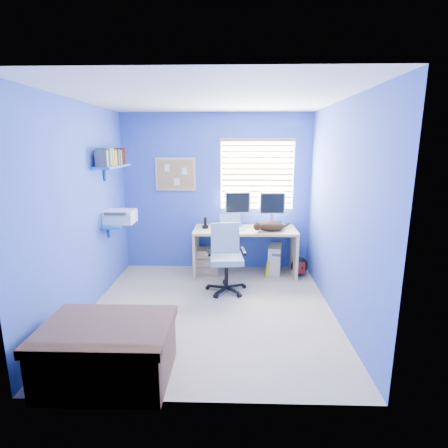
{
  "coord_description": "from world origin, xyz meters",
  "views": [
    {
      "loc": [
        0.28,
        -3.99,
        2.0
      ],
      "look_at": [
        0.15,
        0.65,
        0.95
      ],
      "focal_mm": 28.0,
      "sensor_mm": 36.0,
      "label": 1
    }
  ],
  "objects_px": {
    "laptop": "(232,223)",
    "tower_pc": "(275,259)",
    "cat": "(270,226)",
    "office_chair": "(226,266)",
    "desk": "(245,252)"
  },
  "relations": [
    {
      "from": "tower_pc",
      "to": "desk",
      "type": "bearing_deg",
      "value": -158.45
    },
    {
      "from": "office_chair",
      "to": "tower_pc",
      "type": "bearing_deg",
      "value": 43.51
    },
    {
      "from": "laptop",
      "to": "office_chair",
      "type": "height_order",
      "value": "laptop"
    },
    {
      "from": "cat",
      "to": "tower_pc",
      "type": "relative_size",
      "value": 0.94
    },
    {
      "from": "laptop",
      "to": "office_chair",
      "type": "distance_m",
      "value": 0.75
    },
    {
      "from": "office_chair",
      "to": "desk",
      "type": "bearing_deg",
      "value": 66.0
    },
    {
      "from": "cat",
      "to": "office_chair",
      "type": "xyz_separation_m",
      "value": [
        -0.66,
        -0.5,
        -0.47
      ]
    },
    {
      "from": "laptop",
      "to": "cat",
      "type": "xyz_separation_m",
      "value": [
        0.57,
        -0.06,
        -0.03
      ]
    },
    {
      "from": "laptop",
      "to": "cat",
      "type": "distance_m",
      "value": 0.58
    },
    {
      "from": "desk",
      "to": "tower_pc",
      "type": "relative_size",
      "value": 3.5
    },
    {
      "from": "desk",
      "to": "office_chair",
      "type": "relative_size",
      "value": 1.69
    },
    {
      "from": "desk",
      "to": "office_chair",
      "type": "bearing_deg",
      "value": -114.0
    },
    {
      "from": "laptop",
      "to": "tower_pc",
      "type": "bearing_deg",
      "value": -2.36
    },
    {
      "from": "office_chair",
      "to": "cat",
      "type": "bearing_deg",
      "value": 37.05
    },
    {
      "from": "desk",
      "to": "tower_pc",
      "type": "distance_m",
      "value": 0.52
    }
  ]
}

